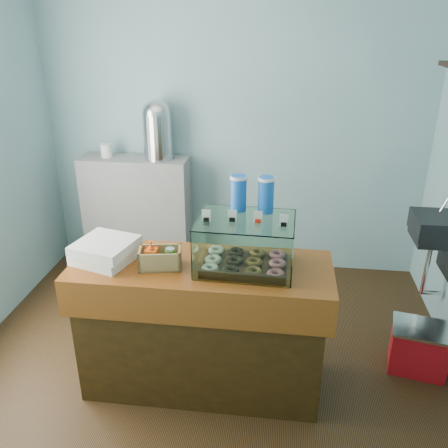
# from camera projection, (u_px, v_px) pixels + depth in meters

# --- Properties ---
(ground) EXTENTS (3.50, 3.50, 0.00)m
(ground) POSITION_uv_depth(u_px,v_px,m) (209.00, 357.00, 3.48)
(ground) COLOR black
(ground) RESTS_ON ground
(room_shell) EXTENTS (3.54, 3.04, 2.82)m
(room_shell) POSITION_uv_depth(u_px,v_px,m) (210.00, 124.00, 2.79)
(room_shell) COLOR #729FA7
(room_shell) RESTS_ON ground
(counter) EXTENTS (1.60, 0.60, 0.90)m
(counter) POSITION_uv_depth(u_px,v_px,m) (202.00, 325.00, 3.06)
(counter) COLOR #3B240B
(counter) RESTS_ON ground
(back_shelf) EXTENTS (1.00, 0.32, 1.10)m
(back_shelf) POSITION_uv_depth(u_px,v_px,m) (138.00, 213.00, 4.56)
(back_shelf) COLOR gray
(back_shelf) RESTS_ON ground
(display_case) EXTENTS (0.59, 0.44, 0.53)m
(display_case) POSITION_uv_depth(u_px,v_px,m) (247.00, 238.00, 2.82)
(display_case) COLOR black
(display_case) RESTS_ON counter
(condiment_crate) EXTENTS (0.27, 0.19, 0.18)m
(condiment_crate) POSITION_uv_depth(u_px,v_px,m) (159.00, 258.00, 2.84)
(condiment_crate) COLOR #A08450
(condiment_crate) RESTS_ON counter
(pastry_boxes) EXTENTS (0.41, 0.42, 0.13)m
(pastry_boxes) POSITION_uv_depth(u_px,v_px,m) (106.00, 250.00, 2.92)
(pastry_boxes) COLOR white
(pastry_boxes) RESTS_ON counter
(coffee_urn) EXTENTS (0.29, 0.29, 0.53)m
(coffee_urn) POSITION_uv_depth(u_px,v_px,m) (157.00, 128.00, 4.21)
(coffee_urn) COLOR silver
(coffee_urn) RESTS_ON back_shelf
(red_cooler) EXTENTS (0.44, 0.37, 0.34)m
(red_cooler) POSITION_uv_depth(u_px,v_px,m) (419.00, 348.00, 3.30)
(red_cooler) COLOR red
(red_cooler) RESTS_ON ground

